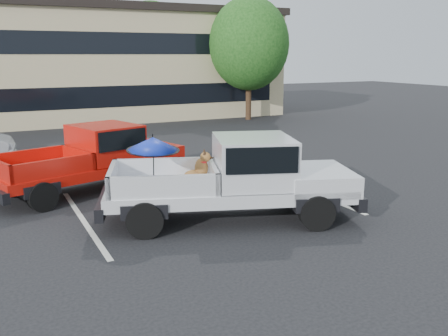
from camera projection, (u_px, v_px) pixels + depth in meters
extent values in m
plane|color=black|center=(243.00, 228.00, 10.74)|extent=(90.00, 90.00, 0.00)
cube|color=silver|center=(84.00, 221.00, 11.19)|extent=(0.12, 5.00, 0.01)
cube|color=silver|center=(304.00, 189.00, 13.79)|extent=(0.12, 5.00, 0.01)
cube|color=#CBB387|center=(103.00, 66.00, 29.29)|extent=(20.00, 8.00, 6.00)
cube|color=black|center=(100.00, 10.00, 28.60)|extent=(20.40, 8.40, 0.40)
cube|color=black|center=(122.00, 96.00, 26.15)|extent=(18.00, 0.08, 1.10)
cube|color=black|center=(120.00, 43.00, 25.54)|extent=(18.00, 0.08, 1.10)
cylinder|color=#332114|center=(248.00, 95.00, 28.31)|extent=(0.32, 0.32, 2.73)
ellipsoid|color=#164012|center=(249.00, 44.00, 27.67)|extent=(4.46, 4.46, 5.13)
cylinder|color=#332114|center=(153.00, 88.00, 33.99)|extent=(0.32, 0.32, 2.86)
ellipsoid|color=#164012|center=(152.00, 42.00, 33.32)|extent=(4.68, 4.68, 5.38)
cylinder|color=black|center=(145.00, 220.00, 10.09)|extent=(0.81, 0.51, 0.76)
cylinder|color=black|center=(147.00, 195.00, 11.87)|extent=(0.81, 0.51, 0.76)
cylinder|color=black|center=(317.00, 213.00, 10.54)|extent=(0.81, 0.51, 0.76)
cylinder|color=black|center=(294.00, 190.00, 12.32)|extent=(0.81, 0.51, 0.76)
cube|color=white|center=(229.00, 191.00, 11.15)|extent=(5.72, 3.56, 0.28)
cube|color=white|center=(316.00, 179.00, 11.35)|extent=(2.04, 2.30, 0.46)
cube|color=black|center=(346.00, 194.00, 11.53)|extent=(0.82, 1.92, 0.30)
cube|color=black|center=(104.00, 203.00, 10.84)|extent=(0.80, 1.91, 0.28)
cube|color=white|center=(253.00, 161.00, 11.07)|extent=(2.16, 2.27, 1.05)
cube|color=black|center=(254.00, 152.00, 11.02)|extent=(2.05, 2.32, 0.55)
cube|color=black|center=(164.00, 191.00, 10.95)|extent=(2.77, 2.49, 0.10)
cube|color=white|center=(163.00, 168.00, 11.73)|extent=(2.21, 0.84, 0.50)
cube|color=white|center=(164.00, 188.00, 10.04)|extent=(2.21, 0.84, 0.50)
cube|color=white|center=(112.00, 179.00, 10.75)|extent=(0.69, 1.77, 0.50)
cube|color=white|center=(213.00, 176.00, 11.02)|extent=(0.69, 1.77, 0.50)
ellipsoid|color=brown|center=(194.00, 177.00, 11.28)|extent=(0.60, 0.55, 0.33)
cylinder|color=brown|center=(206.00, 179.00, 11.24)|extent=(0.07, 0.07, 0.25)
cylinder|color=brown|center=(205.00, 177.00, 11.40)|extent=(0.07, 0.07, 0.25)
ellipsoid|color=brown|center=(201.00, 168.00, 11.26)|extent=(0.38, 0.36, 0.44)
cylinder|color=red|center=(202.00, 162.00, 11.23)|extent=(0.22, 0.22, 0.04)
sphere|color=brown|center=(205.00, 157.00, 11.21)|extent=(0.24, 0.24, 0.24)
cone|color=black|center=(211.00, 158.00, 11.23)|extent=(0.19, 0.16, 0.11)
cone|color=black|center=(205.00, 152.00, 11.12)|extent=(0.08, 0.08, 0.12)
cone|color=black|center=(204.00, 151.00, 11.24)|extent=(0.08, 0.08, 0.12)
cylinder|color=brown|center=(186.00, 182.00, 11.28)|extent=(0.29, 0.05, 0.10)
cylinder|color=black|center=(154.00, 169.00, 10.41)|extent=(0.02, 0.10, 1.05)
cone|color=#142BB5|center=(153.00, 144.00, 10.28)|extent=(1.10, 1.12, 0.36)
cylinder|color=black|center=(153.00, 136.00, 10.25)|extent=(0.02, 0.02, 0.10)
cylinder|color=black|center=(153.00, 150.00, 10.31)|extent=(1.10, 1.10, 0.09)
cylinder|color=black|center=(42.00, 197.00, 11.81)|extent=(0.76, 0.47, 0.72)
cylinder|color=black|center=(14.00, 183.00, 13.03)|extent=(0.76, 0.47, 0.72)
cylinder|color=black|center=(158.00, 174.00, 14.10)|extent=(0.76, 0.47, 0.72)
cylinder|color=black|center=(125.00, 164.00, 15.32)|extent=(0.76, 0.47, 0.72)
cube|color=red|center=(90.00, 168.00, 13.54)|extent=(5.39, 3.24, 0.26)
cube|color=red|center=(147.00, 152.00, 14.76)|extent=(1.89, 2.15, 0.43)
cube|color=black|center=(166.00, 160.00, 15.32)|extent=(0.73, 1.82, 0.28)
cube|color=red|center=(105.00, 143.00, 13.74)|extent=(2.00, 2.12, 0.99)
cube|color=black|center=(105.00, 136.00, 13.70)|extent=(1.90, 2.17, 0.52)
cube|color=black|center=(41.00, 174.00, 12.60)|extent=(2.59, 2.30, 0.09)
cube|color=red|center=(27.00, 159.00, 13.12)|extent=(2.10, 0.74, 0.47)
cube|color=red|center=(55.00, 169.00, 11.96)|extent=(2.10, 0.74, 0.47)
cube|color=red|center=(78.00, 158.00, 13.24)|extent=(0.61, 1.68, 0.47)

